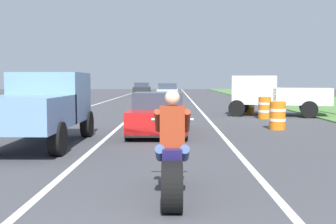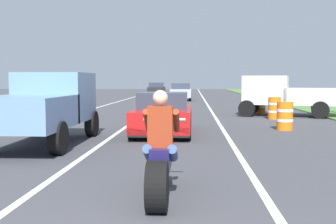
% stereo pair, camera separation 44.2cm
% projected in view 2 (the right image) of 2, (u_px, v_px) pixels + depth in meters
% --- Properties ---
extents(lane_stripe_left_solid, '(0.14, 120.00, 0.01)m').
position_uv_depth(lane_stripe_left_solid, '(83.00, 112.00, 23.63)').
color(lane_stripe_left_solid, white).
rests_on(lane_stripe_left_solid, ground).
extents(lane_stripe_right_solid, '(0.14, 120.00, 0.01)m').
position_uv_depth(lane_stripe_right_solid, '(212.00, 112.00, 23.22)').
color(lane_stripe_right_solid, white).
rests_on(lane_stripe_right_solid, ground).
extents(lane_stripe_centre_dashed, '(0.14, 120.00, 0.01)m').
position_uv_depth(lane_stripe_centre_dashed, '(147.00, 112.00, 23.43)').
color(lane_stripe_centre_dashed, white).
rests_on(lane_stripe_centre_dashed, ground).
extents(motorcycle_with_rider, '(0.70, 2.21, 1.62)m').
position_uv_depth(motorcycle_with_rider, '(160.00, 160.00, 6.19)').
color(motorcycle_with_rider, black).
rests_on(motorcycle_with_rider, ground).
extents(sports_car_red, '(1.84, 4.30, 1.37)m').
position_uv_depth(sports_car_red, '(163.00, 115.00, 13.91)').
color(sports_car_red, red).
rests_on(sports_car_red, ground).
extents(pickup_truck_left_lane_light_blue, '(2.02, 4.80, 1.98)m').
position_uv_depth(pickup_truck_left_lane_light_blue, '(45.00, 104.00, 11.54)').
color(pickup_truck_left_lane_light_blue, '#6B93C6').
rests_on(pickup_truck_left_lane_light_blue, ground).
extents(pickup_truck_right_shoulder_white, '(5.14, 3.14, 1.98)m').
position_uv_depth(pickup_truck_right_shoulder_white, '(285.00, 94.00, 20.64)').
color(pickup_truck_right_shoulder_white, silver).
rests_on(pickup_truck_right_shoulder_white, ground).
extents(construction_barrel_nearest, '(0.58, 0.58, 1.00)m').
position_uv_depth(construction_barrel_nearest, '(285.00, 116.00, 14.90)').
color(construction_barrel_nearest, orange).
rests_on(construction_barrel_nearest, ground).
extents(construction_barrel_mid, '(0.58, 0.58, 1.00)m').
position_uv_depth(construction_barrel_mid, '(274.00, 108.00, 19.08)').
color(construction_barrel_mid, orange).
rests_on(construction_barrel_mid, ground).
extents(construction_barrel_far, '(0.58, 0.58, 1.00)m').
position_uv_depth(construction_barrel_far, '(260.00, 104.00, 22.44)').
color(construction_barrel_far, orange).
rests_on(construction_barrel_far, ground).
extents(distant_car_far_ahead, '(1.80, 4.00, 1.50)m').
position_uv_depth(distant_car_far_ahead, '(181.00, 92.00, 36.73)').
color(distant_car_far_ahead, '#B2B2B7').
rests_on(distant_car_far_ahead, ground).
extents(distant_car_further_ahead, '(1.80, 4.00, 1.50)m').
position_uv_depth(distant_car_further_ahead, '(157.00, 89.00, 47.86)').
color(distant_car_further_ahead, '#262628').
rests_on(distant_car_further_ahead, ground).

